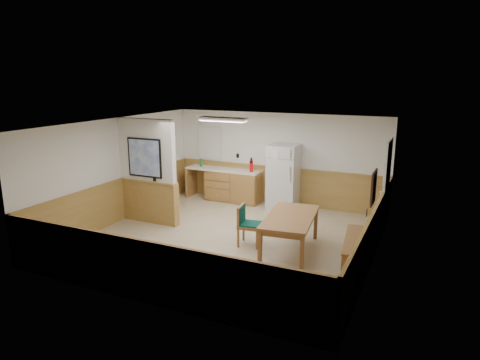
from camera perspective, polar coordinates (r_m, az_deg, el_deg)
The scene contains 20 objects.
ground at distance 9.41m, azimuth -1.39°, elevation -7.82°, with size 6.00×6.00×0.00m, color tan.
ceiling at distance 8.81m, azimuth -1.48°, elevation 7.50°, with size 6.00×6.00×0.02m, color silver.
back_wall at distance 11.73m, azimuth 5.04°, elevation 2.82°, with size 6.00×0.02×2.50m, color white.
right_wall at distance 8.20m, azimuth 17.76°, elevation -2.53°, with size 0.02×6.00×2.50m, color white.
left_wall at distance 10.66m, azimuth -16.07°, elevation 1.24°, with size 0.02×6.00×2.50m, color white.
wainscot_back at distance 11.87m, azimuth 4.94°, elevation -0.75°, with size 6.00×0.04×1.00m, color #B08746.
wainscot_right at distance 8.43m, azimuth 17.25°, elevation -7.42°, with size 0.04×6.00×1.00m, color #B08746.
wainscot_left at distance 10.83m, azimuth -15.73°, elevation -2.65°, with size 0.04×6.00×1.00m, color #B08746.
partition_wall at distance 10.35m, azimuth -12.21°, elevation 1.00°, with size 1.50×0.20×2.50m.
kitchen_counter at distance 12.07m, azimuth -0.95°, elevation -0.66°, with size 2.20×0.61×1.00m.
exterior_door at distance 10.08m, azimuth 18.88°, elevation -0.82°, with size 0.07×1.02×2.15m.
kitchen_window at distance 12.51m, azimuth -4.08°, elevation 4.91°, with size 0.80×0.04×1.00m.
wall_painting at distance 7.84m, azimuth 17.38°, elevation -0.96°, with size 0.04×0.50×0.60m.
fluorescent_fixture at distance 10.32m, azimuth -2.29°, elevation 8.10°, with size 1.20×0.30×0.09m.
refrigerator at distance 11.37m, azimuth 5.79°, elevation 0.43°, with size 0.77×0.73×1.71m.
dining_table at distance 8.59m, azimuth 6.74°, elevation -5.36°, with size 1.11×1.90×0.75m.
dining_bench at distance 8.50m, azimuth 14.98°, elevation -8.21°, with size 0.54×1.66×0.45m.
dining_chair at distance 8.94m, azimuth 0.81°, elevation -5.61°, with size 0.69×0.52×0.85m.
fire_extinguisher at distance 11.66m, azimuth 1.51°, elevation 1.90°, with size 0.12×0.12×0.39m.
soap_bottle at distance 12.46m, azimuth -5.20°, elevation 2.33°, with size 0.07×0.07×0.22m, color #188935.
Camera 1 is at (3.87, -7.85, 3.44)m, focal length 32.00 mm.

